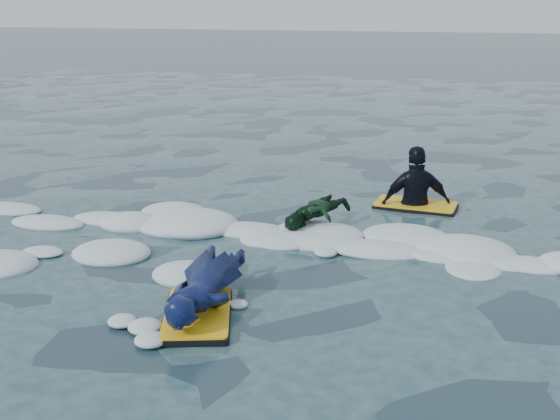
{
  "coord_description": "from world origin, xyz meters",
  "views": [
    {
      "loc": [
        2.25,
        -6.89,
        3.06
      ],
      "look_at": [
        0.08,
        1.6,
        0.39
      ],
      "focal_mm": 45.0,
      "sensor_mm": 36.0,
      "label": 1
    }
  ],
  "objects": [
    {
      "name": "ground",
      "position": [
        0.0,
        0.0,
        0.0
      ],
      "size": [
        120.0,
        120.0,
        0.0
      ],
      "primitive_type": "plane",
      "color": "#162935",
      "rests_on": "ground"
    },
    {
      "name": "prone_child_unit",
      "position": [
        0.5,
        1.95,
        0.23
      ],
      "size": [
        1.0,
        1.27,
        0.44
      ],
      "rotation": [
        0.0,
        0.0,
        1.84
      ],
      "color": "black",
      "rests_on": "ground"
    },
    {
      "name": "foam_band",
      "position": [
        0.0,
        1.03,
        0.0
      ],
      "size": [
        12.0,
        3.1,
        0.3
      ],
      "primitive_type": null,
      "color": "silver",
      "rests_on": "ground"
    },
    {
      "name": "waiting_rider_unit",
      "position": [
        1.72,
        3.4,
        0.05
      ],
      "size": [
        1.27,
        0.8,
        1.81
      ],
      "rotation": [
        0.0,
        0.0,
        -0.11
      ],
      "color": "black",
      "rests_on": "ground"
    },
    {
      "name": "prone_woman_unit",
      "position": [
        -0.11,
        -0.75,
        0.24
      ],
      "size": [
        0.98,
        1.84,
        0.47
      ],
      "rotation": [
        0.0,
        0.0,
        1.86
      ],
      "color": "black",
      "rests_on": "ground"
    }
  ]
}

